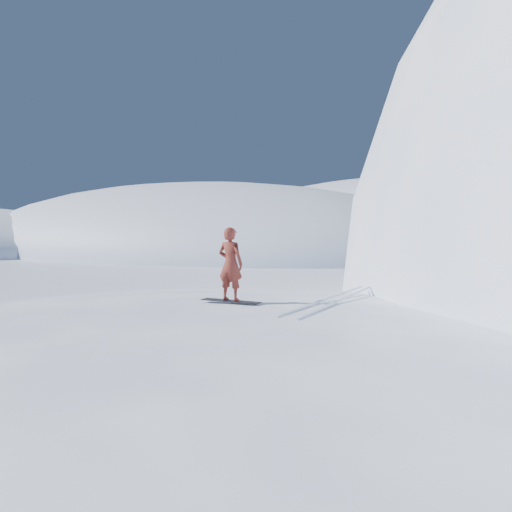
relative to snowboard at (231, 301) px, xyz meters
The scene contains 9 objects.
ground 5.11m from the snowboard, 57.72° to the right, with size 400.00×400.00×0.00m, color white.
near_ridge 4.25m from the snowboard, 13.32° to the right, with size 36.00×28.00×4.80m, color white.
far_ridge_a 87.94m from the snowboard, 140.26° to the left, with size 120.00×70.00×28.00m, color white.
far_ridge_c 112.68m from the snowboard, 109.50° to the left, with size 140.00×90.00×36.00m, color white.
wind_bumps 3.47m from the snowboard, 42.42° to the right, with size 16.00×14.40×1.00m.
snowboard is the anchor object (origin of this frame).
snowboarder 0.93m from the snowboard, ahead, with size 0.67×0.44×1.83m, color maroon.
vapor_plume 65.33m from the snowboard, 138.84° to the left, with size 8.80×7.04×6.16m, color white.
board_tracks 2.71m from the snowboard, 48.07° to the left, with size 1.60×5.92×0.04m.
Camera 1 is at (5.30, -4.51, 4.13)m, focal length 32.00 mm.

